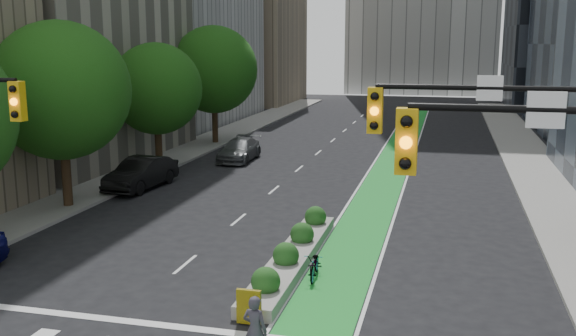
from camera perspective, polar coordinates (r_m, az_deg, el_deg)
The scene contains 13 objects.
sidewalk_left at distance 43.83m, azimuth -10.63°, elevation 0.86°, with size 3.60×90.00×0.15m, color gray.
sidewalk_right at distance 40.30m, azimuth 21.57°, elevation -0.65°, with size 3.60×90.00×0.15m, color gray.
bike_lane_paint at distance 44.97m, azimuth 9.58°, elevation 1.06°, with size 2.20×70.00×0.01m, color #1A912C.
building_tan_far at distance 84.53m, azimuth -4.29°, elevation 14.70°, with size 14.00×16.00×26.00m, color tan.
tree_mid at distance 31.45m, azimuth -19.55°, elevation 6.49°, with size 6.40×6.40×8.78m.
tree_midfar at distance 40.19m, azimuth -11.62°, elevation 6.90°, with size 5.60×5.60×7.76m.
tree_far at distance 49.35m, azimuth -6.61°, elevation 8.68°, with size 6.60×6.60×9.00m.
signal_right at distance 15.12m, azimuth 22.72°, elevation -1.11°, with size 5.82×0.51×7.20m.
median_planter at distance 23.04m, azimuth 0.45°, elevation -7.61°, with size 1.20×10.26×1.10m.
bicycle at distance 21.72m, azimuth 2.41°, elevation -8.57°, with size 0.61×1.74×0.91m, color gray.
cyclist at distance 16.13m, azimuth -2.95°, elevation -14.20°, with size 0.65×0.42×1.77m, color #3B3843.
parked_car_left_mid at distance 35.28m, azimuth -12.92°, elevation -0.47°, with size 1.78×5.10×1.68m, color black.
parked_car_left_far at distance 42.71m, azimuth -4.35°, elevation 1.63°, with size 2.02×4.98×1.45m, color #4E5153.
Camera 1 is at (6.30, -14.17, 7.80)m, focal length 40.00 mm.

